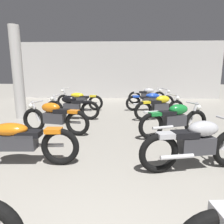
# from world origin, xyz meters

# --- Properties ---
(back_wall) EXTENTS (13.12, 0.24, 3.60)m
(back_wall) POSITION_xyz_m (0.00, 12.52, 1.80)
(back_wall) COLOR #BCBAB7
(back_wall) RESTS_ON ground
(support_pillar) EXTENTS (0.36, 0.36, 3.20)m
(support_pillar) POSITION_xyz_m (-3.37, 6.28, 1.60)
(support_pillar) COLOR #BCBAB7
(support_pillar) RESTS_ON ground
(motorcycle_left_row_1) EXTENTS (2.17, 0.68, 0.97)m
(motorcycle_left_row_1) POSITION_xyz_m (-1.57, 2.69, 0.45)
(motorcycle_left_row_1) COLOR black
(motorcycle_left_row_1) RESTS_ON ground
(motorcycle_left_row_2) EXTENTS (1.95, 0.59, 0.88)m
(motorcycle_left_row_2) POSITION_xyz_m (-1.53, 4.53, 0.46)
(motorcycle_left_row_2) COLOR black
(motorcycle_left_row_2) RESTS_ON ground
(motorcycle_left_row_3) EXTENTS (1.97, 0.48, 0.88)m
(motorcycle_left_row_3) POSITION_xyz_m (-1.50, 6.23, 0.46)
(motorcycle_left_row_3) COLOR black
(motorcycle_left_row_3) RESTS_ON ground
(motorcycle_left_row_4) EXTENTS (2.16, 0.68, 0.97)m
(motorcycle_left_row_4) POSITION_xyz_m (-1.64, 8.09, 0.45)
(motorcycle_left_row_4) COLOR black
(motorcycle_left_row_4) RESTS_ON ground
(motorcycle_right_row_1) EXTENTS (1.95, 0.65, 0.88)m
(motorcycle_right_row_1) POSITION_xyz_m (1.52, 2.67, 0.46)
(motorcycle_right_row_1) COLOR black
(motorcycle_right_row_1) RESTS_ON ground
(motorcycle_right_row_2) EXTENTS (1.89, 0.79, 0.88)m
(motorcycle_right_row_2) POSITION_xyz_m (1.62, 4.42, 0.46)
(motorcycle_right_row_2) COLOR black
(motorcycle_right_row_2) RESTS_ON ground
(motorcycle_right_row_3) EXTENTS (1.89, 0.79, 0.88)m
(motorcycle_right_row_3) POSITION_xyz_m (1.63, 6.39, 0.46)
(motorcycle_right_row_3) COLOR black
(motorcycle_right_row_3) RESTS_ON ground
(motorcycle_right_row_4) EXTENTS (2.16, 0.71, 0.97)m
(motorcycle_right_row_4) POSITION_xyz_m (1.53, 8.07, 0.45)
(motorcycle_right_row_4) COLOR black
(motorcycle_right_row_4) RESTS_ON ground
(motorcycle_right_row_5) EXTENTS (1.97, 0.48, 0.88)m
(motorcycle_right_row_5) POSITION_xyz_m (1.60, 9.96, 0.46)
(motorcycle_right_row_5) COLOR black
(motorcycle_right_row_5) RESTS_ON ground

